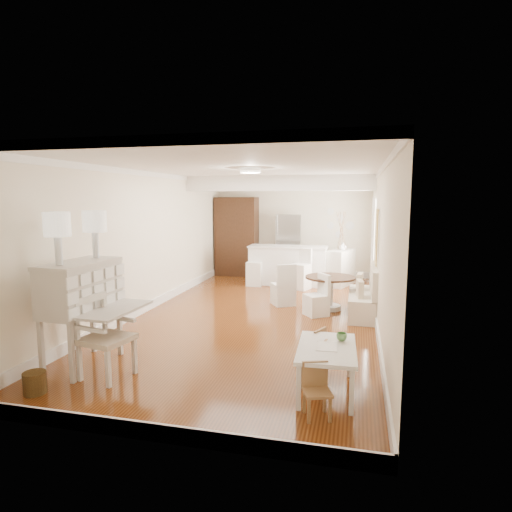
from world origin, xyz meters
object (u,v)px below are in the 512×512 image
at_px(kids_table, 326,369).
at_px(bar_stool_right, 301,269).
at_px(dining_table, 330,293).
at_px(fridge, 301,247).
at_px(sideboard, 341,268).
at_px(kids_chair_b, 312,348).
at_px(bar_stool_left, 255,267).
at_px(breakfast_counter, 288,265).
at_px(slip_chair_far, 283,284).
at_px(wicker_basket, 35,383).
at_px(secretary_bureau, 82,314).
at_px(slip_chair_near, 316,295).
at_px(kids_chair_a, 314,363).
at_px(gustavian_armchair, 106,337).
at_px(kids_chair_c, 317,391).
at_px(pantry_cabinet, 237,236).

bearing_deg(kids_table, bar_stool_right, 100.48).
distance_m(dining_table, bar_stool_right, 2.04).
height_order(dining_table, fridge, fridge).
bearing_deg(sideboard, dining_table, -72.16).
bearing_deg(kids_chair_b, bar_stool_left, -134.09).
height_order(fridge, sideboard, fridge).
bearing_deg(breakfast_counter, slip_chair_far, -83.31).
bearing_deg(bar_stool_right, wicker_basket, -86.59).
height_order(secretary_bureau, kids_table, secretary_bureau).
xyz_separation_m(wicker_basket, bar_stool_left, (1.03, 6.70, 0.37)).
bearing_deg(dining_table, slip_chair_near, -114.29).
distance_m(kids_chair_a, kids_chair_b, 0.48).
xyz_separation_m(wicker_basket, kids_chair_b, (3.07, 1.46, 0.16)).
height_order(wicker_basket, kids_chair_b, kids_chair_b).
height_order(secretary_bureau, kids_chair_b, secretary_bureau).
bearing_deg(gustavian_armchair, secretary_bureau, 75.06).
bearing_deg(kids_chair_c, secretary_bureau, 149.42).
distance_m(secretary_bureau, slip_chair_far, 4.48).
xyz_separation_m(slip_chair_near, breakfast_counter, (-1.02, 2.85, 0.11)).
xyz_separation_m(kids_chair_c, dining_table, (-0.16, 4.46, 0.06)).
height_order(breakfast_counter, fridge, fridge).
height_order(slip_chair_far, breakfast_counter, breakfast_counter).
bearing_deg(secretary_bureau, breakfast_counter, 76.15).
distance_m(kids_chair_c, dining_table, 4.46).
distance_m(slip_chair_far, breakfast_counter, 2.17).
bearing_deg(pantry_cabinet, secretary_bureau, -90.79).
relative_size(kids_table, kids_chair_b, 1.89).
distance_m(kids_chair_a, slip_chair_near, 3.18).
xyz_separation_m(slip_chair_near, fridge, (-0.82, 3.90, 0.50)).
height_order(kids_table, dining_table, dining_table).
bearing_deg(slip_chair_near, bar_stool_left, 179.84).
bearing_deg(slip_chair_far, slip_chair_near, 107.11).
height_order(kids_table, kids_chair_b, kids_chair_b).
bearing_deg(slip_chair_far, bar_stool_left, -91.17).
bearing_deg(fridge, sideboard, -35.34).
relative_size(slip_chair_near, pantry_cabinet, 0.35).
xyz_separation_m(kids_chair_c, slip_chair_near, (-0.39, 3.95, 0.12)).
relative_size(wicker_basket, slip_chair_far, 0.29).
bearing_deg(wicker_basket, kids_chair_c, 3.60).
bearing_deg(kids_chair_c, dining_table, 73.14).
bearing_deg(gustavian_armchair, pantry_cabinet, 14.42).
distance_m(breakfast_counter, bar_stool_left, 0.87).
relative_size(kids_chair_a, kids_chair_c, 0.98).
height_order(secretary_bureau, fridge, fridge).
xyz_separation_m(slip_chair_far, pantry_cabinet, (-1.95, 3.24, 0.70)).
distance_m(gustavian_armchair, bar_stool_right, 6.14).
distance_m(secretary_bureau, pantry_cabinet, 7.22).
relative_size(gustavian_armchair, bar_stool_left, 1.06).
bearing_deg(kids_table, breakfast_counter, 103.34).
relative_size(kids_chair_a, sideboard, 0.58).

